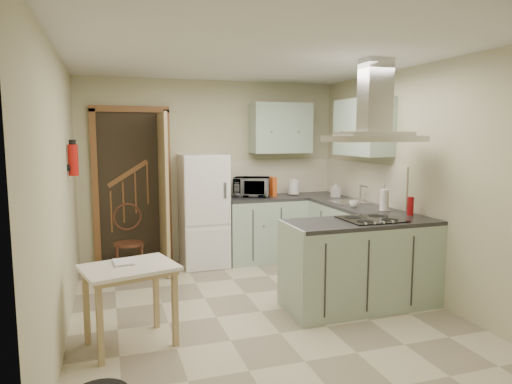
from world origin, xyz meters
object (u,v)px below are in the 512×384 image
object	(u,v)px
fridge	(204,210)
bentwood_chair	(129,244)
drop_leaf_table	(130,306)
extractor_hood	(374,139)
microwave	(252,187)
peninsula	(361,264)

from	to	relation	value
fridge	bentwood_chair	bearing A→B (deg)	-169.99
fridge	drop_leaf_table	world-z (taller)	fridge
fridge	extractor_hood	distance (m)	2.57
bentwood_chair	drop_leaf_table	bearing A→B (deg)	-94.32
drop_leaf_table	microwave	bearing A→B (deg)	36.40
peninsula	fridge	bearing A→B (deg)	121.74
drop_leaf_table	bentwood_chair	size ratio (longest dim) A/B	0.90
extractor_hood	microwave	size ratio (longest dim) A/B	1.85
fridge	bentwood_chair	xyz separation A→B (m)	(-0.99, -0.17, -0.34)
drop_leaf_table	microwave	xyz separation A→B (m)	(1.78, 2.23, 0.69)
peninsula	bentwood_chair	distance (m)	2.86
extractor_hood	bentwood_chair	world-z (taller)	extractor_hood
bentwood_chair	fridge	bearing A→B (deg)	8.04
extractor_hood	drop_leaf_table	xyz separation A→B (m)	(-2.40, -0.17, -1.38)
bentwood_chair	extractor_hood	bearing A→B (deg)	-39.91
extractor_hood	drop_leaf_table	size ratio (longest dim) A/B	1.23
peninsula	bentwood_chair	world-z (taller)	peninsula
fridge	drop_leaf_table	size ratio (longest dim) A/B	2.05
peninsula	drop_leaf_table	size ratio (longest dim) A/B	2.12
fridge	peninsula	xyz separation A→B (m)	(1.22, -1.98, -0.30)
extractor_hood	microwave	distance (m)	2.26
bentwood_chair	microwave	world-z (taller)	microwave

